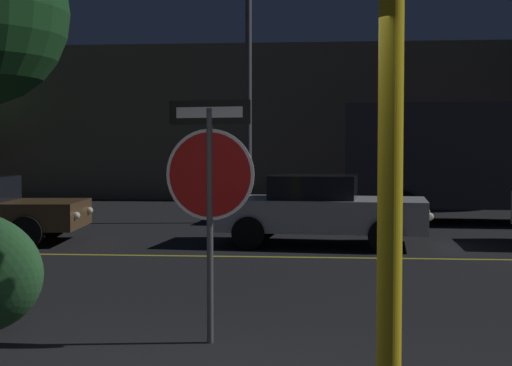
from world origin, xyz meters
The scene contains 7 objects.
road_center_stripe centered at (0.00, 7.43, 0.00)m, with size 32.36×0.12×0.01m, color gold.
stop_sign centered at (-0.10, 2.01, 1.55)m, with size 0.84×0.14×2.24m.
yellow_pole_right centered at (1.27, -0.52, 1.55)m, with size 0.14×0.14×3.10m, color yellow.
passing_car_2 centered at (0.96, 9.08, 0.68)m, with size 4.16×2.27×1.33m.
delivery_truck centered at (5.17, 13.74, 1.61)m, with size 6.96×2.64×2.95m.
street_lamp centered at (-0.76, 13.17, 5.17)m, with size 0.55×0.55×7.30m.
building_backdrop centered at (1.32, 22.93, 2.86)m, with size 28.98×3.06×5.72m, color #6B5B4C.
Camera 1 is at (0.85, -4.47, 1.77)m, focal length 50.00 mm.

